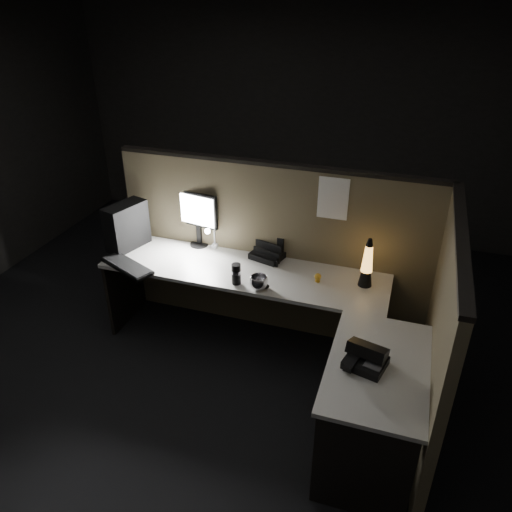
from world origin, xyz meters
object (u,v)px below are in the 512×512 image
(monitor, at_px, (198,214))
(desk_phone, at_px, (365,357))
(keyboard, at_px, (127,266))
(lava_lamp, at_px, (367,266))
(pc_tower, at_px, (127,226))

(monitor, bearing_deg, desk_phone, -25.68)
(desk_phone, bearing_deg, keyboard, 178.34)
(monitor, bearing_deg, lava_lamp, 1.13)
(keyboard, xyz_separation_m, desk_phone, (1.97, -0.56, 0.04))
(desk_phone, bearing_deg, pc_tower, 171.83)
(lava_lamp, distance_m, desk_phone, 0.91)
(desk_phone, bearing_deg, lava_lamp, 111.77)
(monitor, xyz_separation_m, keyboard, (-0.39, -0.55, -0.28))
(keyboard, bearing_deg, lava_lamp, 34.23)
(monitor, height_order, lava_lamp, monitor)
(pc_tower, distance_m, lava_lamp, 2.02)
(desk_phone, bearing_deg, monitor, 159.01)
(keyboard, distance_m, desk_phone, 2.05)
(monitor, relative_size, lava_lamp, 1.22)
(keyboard, xyz_separation_m, lava_lamp, (1.85, 0.34, 0.15))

